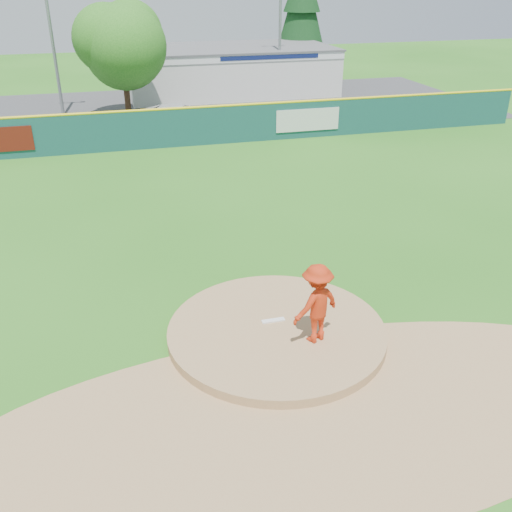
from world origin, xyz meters
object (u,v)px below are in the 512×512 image
object	(u,v)px
light_pole_left	(48,13)
conifer_tree	(302,9)
van	(180,117)
pitcher	(317,303)
light_pole_right	(280,16)
pool_building_grp	(229,70)
deciduous_tree	(122,42)

from	to	relation	value
light_pole_left	conifer_tree	bearing A→B (deg)	25.35
van	pitcher	bearing A→B (deg)	-157.58
van	light_pole_right	distance (m)	12.04
light_pole_right	light_pole_left	bearing A→B (deg)	-172.41
light_pole_right	pool_building_grp	bearing A→B (deg)	135.05
pool_building_grp	light_pole_left	xyz separation A→B (m)	(-12.00, -4.99, 4.39)
van	conifer_tree	size ratio (longest dim) A/B	0.52
pitcher	light_pole_left	size ratio (longest dim) A/B	0.18
deciduous_tree	pitcher	bearing A→B (deg)	-83.89
pool_building_grp	light_pole_right	world-z (taller)	light_pole_right
pitcher	light_pole_right	world-z (taller)	light_pole_right
conifer_tree	deciduous_tree	bearing A→B (deg)	-143.75
pitcher	deciduous_tree	size ratio (longest dim) A/B	0.27
van	light_pole_right	bearing A→B (deg)	-26.30
conifer_tree	light_pole_right	size ratio (longest dim) A/B	0.95
pitcher	pool_building_grp	xyz separation A→B (m)	(5.25, 32.71, 0.41)
conifer_tree	light_pole_right	bearing A→B (deg)	-119.74
conifer_tree	light_pole_right	world-z (taller)	light_pole_right
van	light_pole_left	distance (m)	10.08
pool_building_grp	deciduous_tree	distance (m)	11.01
conifer_tree	light_pole_left	xyz separation A→B (m)	(-19.00, -9.00, 0.51)
pool_building_grp	van	bearing A→B (deg)	-117.17
van	light_pole_right	xyz separation A→B (m)	(8.28, 7.29, 4.83)
deciduous_tree	light_pole_left	distance (m)	4.72
van	conifer_tree	world-z (taller)	conifer_tree
pitcher	van	bearing A→B (deg)	-112.11
van	conifer_tree	distance (m)	19.45
deciduous_tree	light_pole_left	world-z (taller)	light_pole_left
light_pole_right	pitcher	bearing A→B (deg)	-105.51
van	light_pole_left	size ratio (longest dim) A/B	0.45
pitcher	light_pole_right	bearing A→B (deg)	-127.71
light_pole_left	light_pole_right	size ratio (longest dim) A/B	1.10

